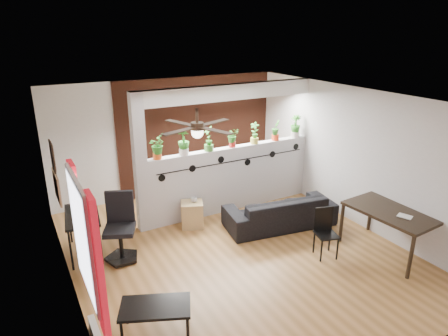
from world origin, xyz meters
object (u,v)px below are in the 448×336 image
at_px(potted_plant_5, 276,130).
at_px(potted_plant_4, 255,132).
at_px(office_chair, 121,231).
at_px(coffee_table, 155,309).
at_px(cup, 194,200).
at_px(potted_plant_3, 232,137).
at_px(computer_desk, 82,218).
at_px(sofa, 280,211).
at_px(folding_chair, 325,228).
at_px(potted_plant_0, 157,146).
at_px(potted_plant_6, 296,126).
at_px(cube_shelf, 192,214).
at_px(potted_plant_2, 209,138).
at_px(dining_table, 391,215).
at_px(potted_plant_1, 184,142).
at_px(ceiling_fan, 197,129).

bearing_deg(potted_plant_5, potted_plant_4, 180.00).
relative_size(office_chair, coffee_table, 1.14).
height_order(potted_plant_5, cup, potted_plant_5).
xyz_separation_m(potted_plant_5, cup, (-2.08, -0.34, -1.03)).
relative_size(potted_plant_3, cup, 3.17).
bearing_deg(computer_desk, sofa, -12.46).
bearing_deg(coffee_table, sofa, 27.48).
xyz_separation_m(potted_plant_4, potted_plant_5, (0.53, 0.00, -0.01)).
bearing_deg(sofa, folding_chair, 100.57).
xyz_separation_m(potted_plant_0, cup, (0.56, -0.34, -1.04)).
height_order(potted_plant_0, potted_plant_6, potted_plant_6).
xyz_separation_m(computer_desk, folding_chair, (3.50, -1.96, -0.16)).
bearing_deg(office_chair, cube_shelf, 17.22).
relative_size(potted_plant_2, potted_plant_6, 1.00).
bearing_deg(computer_desk, cup, -0.00).
bearing_deg(dining_table, computer_desk, 151.68).
height_order(potted_plant_5, folding_chair, potted_plant_5).
xyz_separation_m(potted_plant_3, potted_plant_4, (0.53, -0.00, 0.03)).
distance_m(potted_plant_6, cube_shelf, 3.00).
bearing_deg(potted_plant_2, cube_shelf, -148.11).
relative_size(cube_shelf, cup, 4.11).
height_order(cup, folding_chair, folding_chair).
relative_size(potted_plant_5, dining_table, 0.30).
xyz_separation_m(potted_plant_6, office_chair, (-4.13, -0.80, -1.11)).
bearing_deg(potted_plant_0, sofa, -28.93).
bearing_deg(potted_plant_0, potted_plant_2, 0.00).
relative_size(dining_table, folding_chair, 1.77).
height_order(potted_plant_1, folding_chair, potted_plant_1).
height_order(potted_plant_4, sofa, potted_plant_4).
height_order(sofa, office_chair, office_chair).
distance_m(potted_plant_1, potted_plant_2, 0.53).
distance_m(ceiling_fan, potted_plant_0, 1.94).
relative_size(potted_plant_3, dining_table, 0.26).
distance_m(ceiling_fan, potted_plant_6, 3.72).
relative_size(potted_plant_4, sofa, 0.22).
distance_m(potted_plant_0, computer_desk, 1.77).
distance_m(potted_plant_5, cube_shelf, 2.53).
xyz_separation_m(cup, dining_table, (2.47, -2.42, 0.14)).
relative_size(potted_plant_6, dining_table, 0.33).
bearing_deg(cube_shelf, ceiling_fan, -87.53).
xyz_separation_m(potted_plant_6, cube_shelf, (-2.65, -0.34, -1.36)).
distance_m(ceiling_fan, potted_plant_3, 2.53).
xyz_separation_m(cup, folding_chair, (1.48, -1.96, -0.06)).
xyz_separation_m(dining_table, folding_chair, (-1.00, 0.46, -0.20)).
bearing_deg(coffee_table, potted_plant_4, 40.45).
distance_m(dining_table, folding_chair, 1.12).
distance_m(potted_plant_0, office_chair, 1.66).
bearing_deg(coffee_table, dining_table, -0.87).
distance_m(potted_plant_1, sofa, 2.26).
xyz_separation_m(ceiling_fan, potted_plant_0, (0.02, 1.80, -0.73)).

